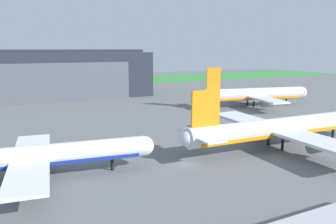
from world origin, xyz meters
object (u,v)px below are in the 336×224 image
(airliner_near_right, at_px, (35,157))
(airliner_near_left, at_px, (282,128))
(maintenance_hangar, at_px, (32,76))
(airliner_far_right, at_px, (255,95))

(airliner_near_right, bearing_deg, airliner_near_left, -5.38)
(maintenance_hangar, relative_size, airliner_near_left, 1.98)
(maintenance_hangar, xyz_separation_m, airliner_near_right, (-8.80, -93.74, -5.98))
(airliner_far_right, bearing_deg, airliner_near_right, -154.30)
(maintenance_hangar, relative_size, airliner_far_right, 2.33)
(airliner_near_left, bearing_deg, airliner_near_right, 174.62)
(maintenance_hangar, relative_size, airliner_near_right, 2.50)
(airliner_near_left, bearing_deg, maintenance_hangar, 111.98)
(maintenance_hangar, distance_m, airliner_near_left, 106.15)
(airliner_near_right, distance_m, airliner_near_left, 48.69)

